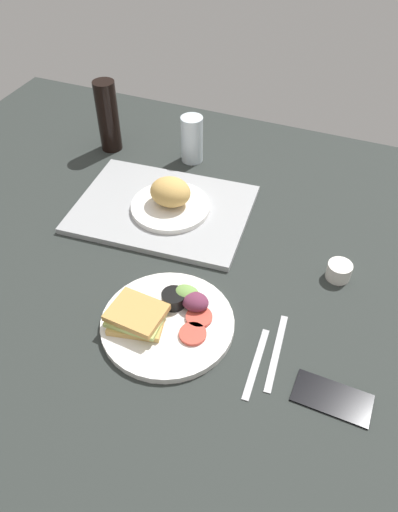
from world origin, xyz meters
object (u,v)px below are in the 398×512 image
object	(u,v)px
espresso_cup	(339,271)
drinking_glass	(192,139)
plate_with_salad	(165,318)
knife	(276,352)
soda_bottle	(108,116)
fork	(256,363)
bread_plate_near	(170,199)
cell_phone	(332,397)
serving_tray	(163,209)

from	to	relation	value
espresso_cup	drinking_glass	bearing A→B (deg)	146.83
plate_with_salad	knife	size ratio (longest dim) A/B	1.47
soda_bottle	plate_with_salad	bearing A→B (deg)	-51.89
soda_bottle	fork	distance (cm)	88.04
bread_plate_near	cell_phone	world-z (taller)	bread_plate_near
drinking_glass	serving_tray	bearing A→B (deg)	-85.10
espresso_cup	cell_phone	bearing A→B (deg)	-81.27
knife	cell_phone	size ratio (longest dim) A/B	1.32
bread_plate_near	knife	xyz separation A→B (cm)	(37.71, -32.45, -4.37)
soda_bottle	cell_phone	distance (cm)	101.04
espresso_cup	fork	distance (cm)	31.27
serving_tray	bread_plate_near	xyz separation A→B (cm)	(2.27, 0.33, 3.82)
cell_phone	drinking_glass	bearing A→B (deg)	132.25
serving_tray	espresso_cup	xyz separation A→B (cm)	(47.47, -6.71, 1.20)
plate_with_salad	cell_phone	size ratio (longest dim) A/B	1.94
drinking_glass	soda_bottle	world-z (taller)	soda_bottle
plate_with_salad	soda_bottle	distance (cm)	72.07
plate_with_salad	cell_phone	distance (cm)	36.28
plate_with_salad	knife	bearing A→B (deg)	3.83
espresso_cup	serving_tray	bearing A→B (deg)	171.95
espresso_cup	cell_phone	size ratio (longest dim) A/B	0.39
fork	knife	bearing A→B (deg)	-39.73
bread_plate_near	fork	world-z (taller)	bread_plate_near
espresso_cup	fork	xyz separation A→B (cm)	(-10.49, -29.41, -1.75)
knife	cell_phone	distance (cm)	13.71
bread_plate_near	espresso_cup	bearing A→B (deg)	-8.85
soda_bottle	knife	bearing A→B (deg)	-38.89
bread_plate_near	drinking_glass	world-z (taller)	drinking_glass
bread_plate_near	cell_phone	distance (cm)	63.25
plate_with_salad	bread_plate_near	bearing A→B (deg)	112.42
soda_bottle	drinking_glass	bearing A→B (deg)	7.11
drinking_glass	cell_phone	size ratio (longest dim) A/B	0.96
espresso_cup	knife	xyz separation A→B (cm)	(-7.49, -25.41, -1.75)
drinking_glass	espresso_cup	bearing A→B (deg)	-33.17
drinking_glass	soda_bottle	xyz separation A→B (cm)	(-25.61, -3.19, 3.74)
cell_phone	knife	bearing A→B (deg)	155.71
plate_with_salad	cell_phone	bearing A→B (deg)	-7.04
serving_tray	fork	xyz separation A→B (cm)	(36.98, -36.12, -0.55)
fork	knife	world-z (taller)	same
bread_plate_near	knife	world-z (taller)	bread_plate_near
plate_with_salad	soda_bottle	size ratio (longest dim) A/B	1.31
plate_with_salad	drinking_glass	xyz separation A→B (cm)	(-18.53, 59.46, 5.22)
cell_phone	plate_with_salad	bearing A→B (deg)	174.75
serving_tray	espresso_cup	distance (cm)	47.95
espresso_cup	bread_plate_near	bearing A→B (deg)	171.15
drinking_glass	knife	xyz separation A→B (cm)	(42.19, -57.88, -6.70)
serving_tray	fork	size ratio (longest dim) A/B	2.65
bread_plate_near	knife	distance (cm)	49.94
serving_tray	fork	distance (cm)	51.69
serving_tray	soda_bottle	distance (cm)	37.16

